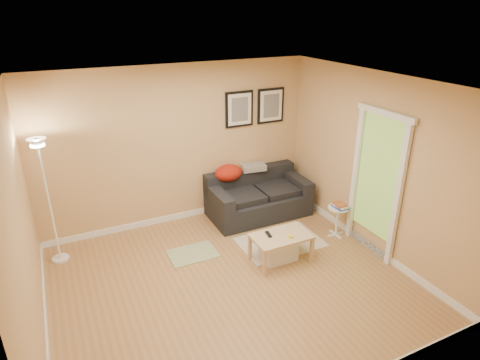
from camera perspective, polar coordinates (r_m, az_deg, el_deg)
The scene contains 24 objects.
floor at distance 5.60m, azimuth -1.32°, elevation -14.06°, with size 4.50×4.50×0.00m, color #A17345.
ceiling at distance 4.53m, azimuth -1.63°, elevation 13.11°, with size 4.50×4.50×0.00m, color white.
wall_back at distance 6.67m, azimuth -8.61°, elevation 4.68°, with size 4.50×4.50×0.00m, color tan.
wall_front at distance 3.46m, azimuth 12.83°, elevation -14.69°, with size 4.50×4.50×0.00m, color tan.
wall_left at distance 4.60m, azimuth -28.14°, elevation -6.92°, with size 4.00×4.00×0.00m, color tan.
wall_right at distance 6.13m, azimuth 18.08°, elevation 2.05°, with size 4.00×4.00×0.00m, color tan.
baseboard_back at distance 7.16m, azimuth -7.99°, elevation -4.87°, with size 4.50×0.02×0.10m, color white.
baseboard_left at distance 5.28m, azimuth -25.36°, elevation -18.77°, with size 0.02×4.00×0.10m, color white.
baseboard_right at distance 6.65m, azimuth 16.69°, elevation -8.04°, with size 0.02×4.00×0.10m, color white.
sofa at distance 7.06m, azimuth 2.64°, elevation -2.11°, with size 1.70×0.90×0.75m, color black, non-canonical shape.
red_throw at distance 6.94m, azimuth -1.63°, elevation 1.00°, with size 0.48×0.36×0.28m, color #A92A0F, non-canonical shape.
plaid_throw at distance 7.16m, azimuth 1.85°, elevation 1.82°, with size 0.42×0.26×0.10m, color tan, non-canonical shape.
framed_print_left at distance 6.89m, azimuth -0.10°, elevation 9.86°, with size 0.50×0.04×0.60m, color black, non-canonical shape.
framed_print_right at distance 7.16m, azimuth 4.30°, elevation 10.32°, with size 0.50×0.04×0.60m, color black, non-canonical shape.
area_rug at distance 6.44m, azimuth 5.61°, elevation -8.62°, with size 1.25×0.85×0.01m, color beige.
green_runner at distance 6.19m, azimuth -6.63°, elevation -10.16°, with size 0.70×0.50×0.01m, color #668C4C.
coffee_table at distance 5.93m, azimuth 5.70°, elevation -9.39°, with size 0.83×0.51×0.41m, color tan, non-canonical shape.
remote_control at distance 5.81m, azimuth 4.00°, elevation -7.56°, with size 0.05×0.16×0.02m, color black.
tape_roll at distance 5.78m, azimuth 7.09°, elevation -7.84°, with size 0.07×0.07×0.03m, color yellow.
storage_bin at distance 5.99m, azimuth 5.38°, elevation -9.68°, with size 0.49×0.36×0.30m, color white, non-canonical shape.
side_table at distance 6.66m, azimuth 13.38°, elevation -5.65°, with size 0.33×0.33×0.50m, color white, non-canonical shape.
book_stack at distance 6.53m, azimuth 13.81°, elevation -3.48°, with size 0.18×0.24×0.07m, color #314994, non-canonical shape.
floor_lamp at distance 6.17m, azimuth -25.01°, elevation -3.29°, with size 0.24×0.24×1.84m, color white, non-canonical shape.
doorway at distance 6.10m, azimuth 18.37°, elevation -0.90°, with size 0.12×1.01×2.13m, color white, non-canonical shape.
Camera 1 is at (-1.82, -4.07, 3.40)m, focal length 30.56 mm.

